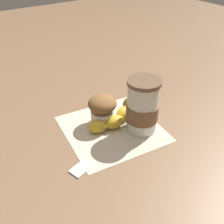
{
  "coord_description": "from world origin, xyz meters",
  "views": [
    {
      "loc": [
        0.32,
        0.46,
        0.45
      ],
      "look_at": [
        0.0,
        0.0,
        0.06
      ],
      "focal_mm": 42.0,
      "sensor_mm": 36.0,
      "label": 1
    }
  ],
  "objects": [
    {
      "name": "muffin",
      "position": [
        0.01,
        -0.04,
        0.05
      ],
      "size": [
        0.08,
        0.08,
        0.09
      ],
      "color": "white",
      "rests_on": "paper_napkin"
    },
    {
      "name": "coffee_cup",
      "position": [
        -0.07,
        0.04,
        0.07
      ],
      "size": [
        0.09,
        0.09,
        0.15
      ],
      "color": "silver",
      "rests_on": "paper_napkin"
    },
    {
      "name": "sugar_packet",
      "position": [
        0.14,
        0.08,
        0.0
      ],
      "size": [
        0.06,
        0.04,
        0.01
      ],
      "primitive_type": "cube",
      "rotation": [
        0.0,
        0.0,
        0.26
      ],
      "color": "white",
      "rests_on": "ground_plane"
    },
    {
      "name": "banana",
      "position": [
        -0.03,
        -0.02,
        0.02
      ],
      "size": [
        0.19,
        0.09,
        0.04
      ],
      "color": "gold",
      "rests_on": "paper_napkin"
    },
    {
      "name": "paper_napkin",
      "position": [
        0.0,
        0.0,
        0.0
      ],
      "size": [
        0.28,
        0.28,
        0.0
      ],
      "primitive_type": "cube",
      "rotation": [
        0.0,
        0.0,
        -0.13
      ],
      "color": "beige",
      "rests_on": "ground_plane"
    },
    {
      "name": "ground_plane",
      "position": [
        0.0,
        0.0,
        0.0
      ],
      "size": [
        3.0,
        3.0,
        0.0
      ],
      "primitive_type": "plane",
      "color": "brown"
    }
  ]
}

